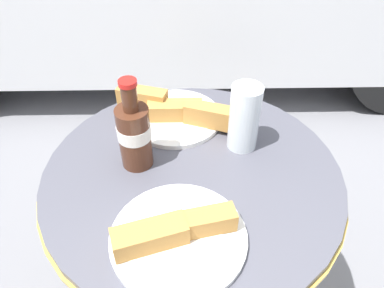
# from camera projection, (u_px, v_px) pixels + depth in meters

# --- Properties ---
(bistro_table) EXTENTS (0.66, 0.66, 0.72)m
(bistro_table) POSITION_uv_depth(u_px,v_px,m) (192.00, 226.00, 0.95)
(bistro_table) COLOR gold
(bistro_table) RESTS_ON ground_plane
(cola_bottle_left) EXTENTS (0.07, 0.07, 0.21)m
(cola_bottle_left) POSITION_uv_depth(u_px,v_px,m) (134.00, 133.00, 0.78)
(cola_bottle_left) COLOR #4C2819
(cola_bottle_left) RESTS_ON bistro_table
(drinking_glass) EXTENTS (0.07, 0.07, 0.16)m
(drinking_glass) POSITION_uv_depth(u_px,v_px,m) (244.00, 120.00, 0.83)
(drinking_glass) COLOR silver
(drinking_glass) RESTS_ON bistro_table
(lunch_plate_near) EXTENTS (0.25, 0.25, 0.06)m
(lunch_plate_near) POSITION_uv_depth(u_px,v_px,m) (176.00, 235.00, 0.67)
(lunch_plate_near) COLOR white
(lunch_plate_near) RESTS_ON bistro_table
(lunch_plate_far) EXTENTS (0.29, 0.23, 0.07)m
(lunch_plate_far) POSITION_uv_depth(u_px,v_px,m) (174.00, 112.00, 0.93)
(lunch_plate_far) COLOR white
(lunch_plate_far) RESTS_ON bistro_table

